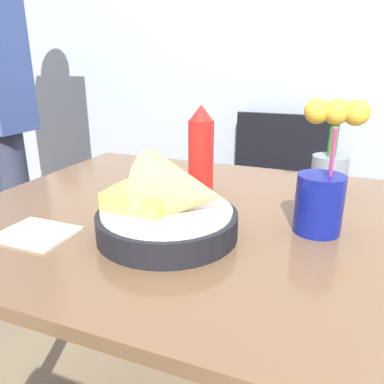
{
  "coord_description": "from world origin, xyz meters",
  "views": [
    {
      "loc": [
        0.26,
        -0.73,
        1.06
      ],
      "look_at": [
        -0.01,
        -0.04,
        0.8
      ],
      "focal_mm": 35.0,
      "sensor_mm": 36.0,
      "label": 1
    }
  ],
  "objects_px": {
    "food_basket": "(172,208)",
    "drink_cup": "(319,206)",
    "flower_vase": "(332,147)",
    "ketchup_bottle": "(201,152)",
    "chair_far_window": "(275,199)"
  },
  "relations": [
    {
      "from": "drink_cup",
      "to": "flower_vase",
      "type": "relative_size",
      "value": 0.88
    },
    {
      "from": "ketchup_bottle",
      "to": "drink_cup",
      "type": "distance_m",
      "value": 0.33
    },
    {
      "from": "chair_far_window",
      "to": "flower_vase",
      "type": "xyz_separation_m",
      "value": [
        0.21,
        -0.59,
        0.36
      ]
    },
    {
      "from": "ketchup_bottle",
      "to": "flower_vase",
      "type": "xyz_separation_m",
      "value": [
        0.3,
        0.1,
        0.02
      ]
    },
    {
      "from": "chair_far_window",
      "to": "flower_vase",
      "type": "height_order",
      "value": "flower_vase"
    },
    {
      "from": "ketchup_bottle",
      "to": "flower_vase",
      "type": "distance_m",
      "value": 0.32
    },
    {
      "from": "drink_cup",
      "to": "flower_vase",
      "type": "bearing_deg",
      "value": 87.99
    },
    {
      "from": "chair_far_window",
      "to": "flower_vase",
      "type": "distance_m",
      "value": 0.72
    },
    {
      "from": "drink_cup",
      "to": "food_basket",
      "type": "bearing_deg",
      "value": -153.72
    },
    {
      "from": "ketchup_bottle",
      "to": "drink_cup",
      "type": "xyz_separation_m",
      "value": [
        0.29,
        -0.13,
        -0.05
      ]
    },
    {
      "from": "chair_far_window",
      "to": "ketchup_bottle",
      "type": "relative_size",
      "value": 3.83
    },
    {
      "from": "food_basket",
      "to": "drink_cup",
      "type": "bearing_deg",
      "value": 26.28
    },
    {
      "from": "chair_far_window",
      "to": "drink_cup",
      "type": "height_order",
      "value": "drink_cup"
    },
    {
      "from": "chair_far_window",
      "to": "food_basket",
      "type": "bearing_deg",
      "value": -93.02
    },
    {
      "from": "chair_far_window",
      "to": "food_basket",
      "type": "xyz_separation_m",
      "value": [
        -0.05,
        -0.94,
        0.3
      ]
    }
  ]
}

